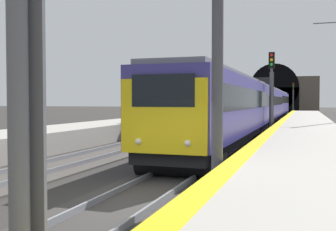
% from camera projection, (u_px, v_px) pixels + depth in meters
% --- Properties ---
extents(ground_plane, '(320.00, 320.00, 0.00)m').
position_uv_depth(ground_plane, '(130.00, 205.00, 9.64)').
color(ground_plane, '#302D2B').
extents(platform_right, '(112.00, 3.71, 1.03)m').
position_uv_depth(platform_right, '(306.00, 196.00, 8.37)').
color(platform_right, '#ADA89E').
rests_on(platform_right, ground_plane).
extents(platform_right_edge_strip, '(112.00, 0.50, 0.01)m').
position_uv_depth(platform_right_edge_strip, '(228.00, 167.00, 8.86)').
color(platform_right_edge_strip, yellow).
rests_on(platform_right_edge_strip, platform_right).
extents(track_main_line, '(160.00, 2.90, 0.21)m').
position_uv_depth(track_main_line, '(130.00, 204.00, 9.64)').
color(track_main_line, '#383533').
rests_on(track_main_line, ground_plane).
extents(train_main_approaching, '(56.36, 2.90, 4.68)m').
position_uv_depth(train_main_approaching, '(261.00, 104.00, 38.51)').
color(train_main_approaching, navy).
rests_on(train_main_approaching, ground_plane).
extents(train_adjacent_platform, '(58.03, 3.18, 4.92)m').
position_uv_depth(train_adjacent_platform, '(236.00, 102.00, 54.87)').
color(train_adjacent_platform, gray).
rests_on(train_adjacent_platform, ground_plane).
extents(railway_signal_mid, '(0.39, 0.38, 5.64)m').
position_uv_depth(railway_signal_mid, '(271.00, 87.00, 26.52)').
color(railway_signal_mid, '#4C4C54').
rests_on(railway_signal_mid, ground_plane).
extents(railway_signal_far, '(0.39, 0.38, 5.93)m').
position_uv_depth(railway_signal_far, '(293.00, 95.00, 75.82)').
color(railway_signal_far, '#38383D').
rests_on(railway_signal_far, ground_plane).
extents(tunnel_portal, '(2.90, 18.45, 10.59)m').
position_uv_depth(tunnel_portal, '(275.00, 95.00, 89.31)').
color(tunnel_portal, '#51473D').
rests_on(tunnel_portal, ground_plane).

